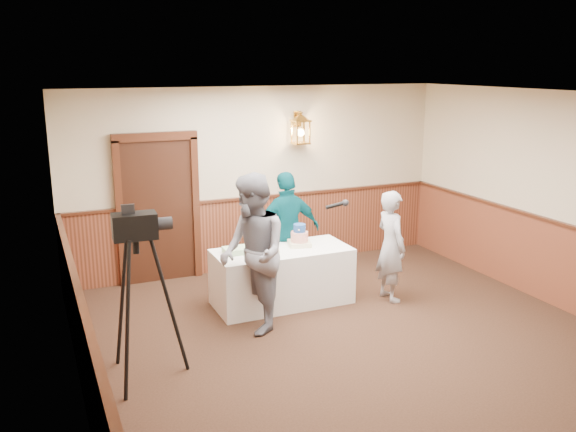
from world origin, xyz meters
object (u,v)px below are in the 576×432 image
assistant_p (287,231)px  tv_camera_rig (140,306)px  display_table (282,276)px  sheet_cake_green (236,250)px  tiered_cake (299,237)px  sheet_cake_yellow (263,253)px  interviewer (253,254)px  baker (391,246)px

assistant_p → tv_camera_rig: (-2.36, -1.75, -0.07)m
assistant_p → tv_camera_rig: 2.93m
display_table → assistant_p: (0.28, 0.48, 0.47)m
sheet_cake_green → assistant_p: 0.97m
tiered_cake → sheet_cake_yellow: tiered_cake is taller
tiered_cake → interviewer: size_ratio=0.18×
sheet_cake_yellow → interviewer: 0.59m
tiered_cake → tv_camera_rig: size_ratio=0.20×
sheet_cake_green → assistant_p: (0.89, 0.39, 0.06)m
tv_camera_rig → baker: bearing=16.3°
tiered_cake → sheet_cake_green: 0.89m
sheet_cake_yellow → baker: size_ratio=0.22×
tiered_cake → interviewer: bearing=-143.0°
tiered_cake → baker: size_ratio=0.23×
display_table → tiered_cake: tiered_cake is taller
display_table → assistant_p: size_ratio=1.07×
display_table → tiered_cake: 0.57m
sheet_cake_green → baker: size_ratio=0.21×
display_table → tv_camera_rig: bearing=-148.5°
baker → tv_camera_rig: 3.57m
assistant_p → interviewer: bearing=46.5°
assistant_p → tv_camera_rig: tv_camera_rig is taller
sheet_cake_yellow → interviewer: (-0.31, -0.47, 0.17)m
tiered_cake → baker: 1.23m
tv_camera_rig → display_table: bearing=34.4°
assistant_p → tv_camera_rig: size_ratio=0.98×
assistant_p → baker: bearing=136.9°
interviewer → assistant_p: interviewer is taller
tiered_cake → tv_camera_rig: bearing=-150.3°
assistant_p → tv_camera_rig: bearing=33.0°
tv_camera_rig → assistant_p: bearing=39.4°
sheet_cake_yellow → baker: 1.74m
tv_camera_rig → sheet_cake_yellow: bearing=35.5°
tiered_cake → sheet_cake_green: size_ratio=1.09×
sheet_cake_yellow → baker: baker is taller
interviewer → display_table: bearing=137.1°
interviewer → baker: interviewer is taller
sheet_cake_yellow → assistant_p: assistant_p is taller
assistant_p → sheet_cake_green: bearing=20.3°
tiered_cake → sheet_cake_yellow: (-0.60, -0.22, -0.08)m
display_table → tiered_cake: (0.29, 0.07, 0.49)m
sheet_cake_green → baker: bearing=-14.8°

